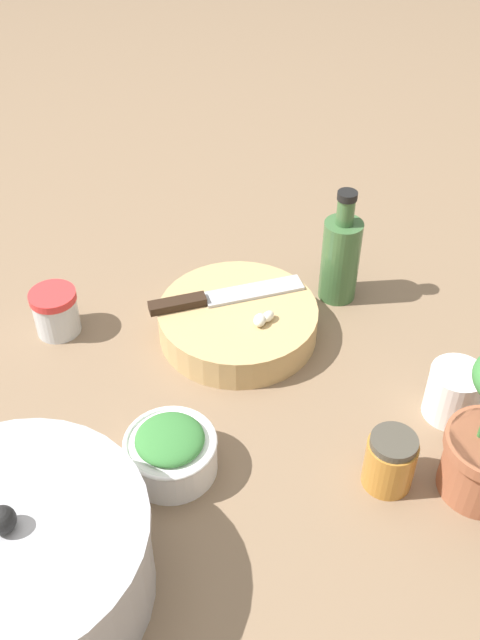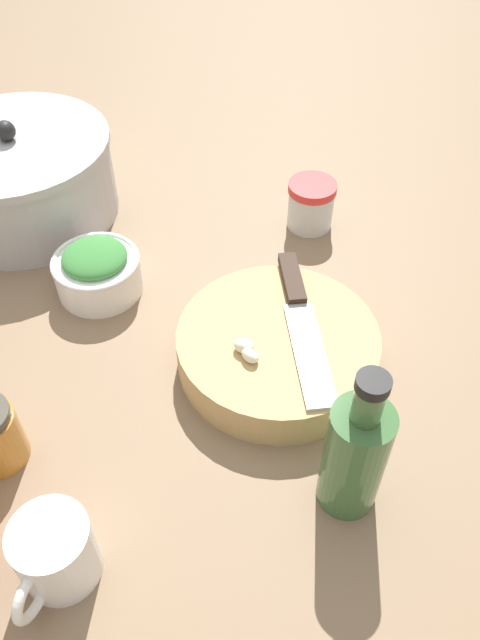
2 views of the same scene
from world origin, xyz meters
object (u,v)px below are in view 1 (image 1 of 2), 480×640
(chef_knife, at_px, (217,297))
(coffee_mug, at_px, (456,393))
(honey_jar, at_px, (390,461))
(oil_bottle, at_px, (340,257))
(herb_bowl, at_px, (171,451))
(garlic_cloves, at_px, (264,318))
(spice_jar, at_px, (56,312))
(stock_pot, at_px, (18,562))
(cutting_board, at_px, (238,321))

(chef_knife, xyz_separation_m, coffee_mug, (-0.32, 0.17, -0.02))
(honey_jar, bearing_deg, oil_bottle, -84.94)
(oil_bottle, bearing_deg, herb_bowl, 56.53)
(chef_knife, relative_size, garlic_cloves, 6.42)
(spice_jar, distance_m, coffee_mug, 0.58)
(herb_bowl, height_order, stock_pot, stock_pot)
(spice_jar, relative_size, stock_pot, 0.26)
(spice_jar, height_order, oil_bottle, oil_bottle)
(herb_bowl, xyz_separation_m, honey_jar, (-0.26, 0.01, 0.00))
(garlic_cloves, height_order, coffee_mug, coffee_mug)
(spice_jar, relative_size, oil_bottle, 0.38)
(cutting_board, height_order, honey_jar, honey_jar)
(herb_bowl, relative_size, spice_jar, 1.61)
(honey_jar, height_order, stock_pot, stock_pot)
(cutting_board, distance_m, garlic_cloves, 0.06)
(herb_bowl, relative_size, oil_bottle, 0.61)
(herb_bowl, xyz_separation_m, spice_jar, (0.20, -0.25, 0.00))
(cutting_board, bearing_deg, chef_knife, -33.90)
(garlic_cloves, xyz_separation_m, spice_jar, (0.31, -0.03, -0.02))
(garlic_cloves, bearing_deg, cutting_board, -37.07)
(cutting_board, xyz_separation_m, oil_bottle, (-0.16, -0.10, 0.05))
(spice_jar, distance_m, oil_bottle, 0.44)
(oil_bottle, bearing_deg, garlic_cloves, 46.96)
(coffee_mug, distance_m, stock_pot, 0.57)
(cutting_board, bearing_deg, stock_pot, 63.11)
(garlic_cloves, relative_size, oil_bottle, 0.19)
(herb_bowl, xyz_separation_m, coffee_mug, (-0.36, -0.10, 0.00))
(chef_knife, bearing_deg, oil_bottle, 93.86)
(coffee_mug, distance_m, oil_bottle, 0.28)
(chef_knife, relative_size, herb_bowl, 2.03)
(spice_jar, height_order, honey_jar, honey_jar)
(honey_jar, bearing_deg, garlic_cloves, -57.56)
(cutting_board, height_order, herb_bowl, herb_bowl)
(stock_pot, bearing_deg, coffee_mug, -151.85)
(coffee_mug, relative_size, stock_pot, 0.36)
(chef_knife, height_order, oil_bottle, oil_bottle)
(spice_jar, bearing_deg, cutting_board, 179.48)
(cutting_board, height_order, chef_knife, chef_knife)
(chef_knife, height_order, coffee_mug, coffee_mug)
(chef_knife, relative_size, coffee_mug, 2.29)
(garlic_cloves, distance_m, honey_jar, 0.28)
(herb_bowl, bearing_deg, spice_jar, -52.32)
(coffee_mug, height_order, stock_pot, stock_pot)
(honey_jar, relative_size, stock_pot, 0.28)
(spice_jar, bearing_deg, coffee_mug, 164.65)
(spice_jar, height_order, coffee_mug, coffee_mug)
(spice_jar, xyz_separation_m, honey_jar, (-0.46, 0.27, 0.00))
(cutting_board, bearing_deg, garlic_cloves, 142.93)
(herb_bowl, height_order, spice_jar, spice_jar)
(herb_bowl, xyz_separation_m, oil_bottle, (-0.23, -0.35, 0.04))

